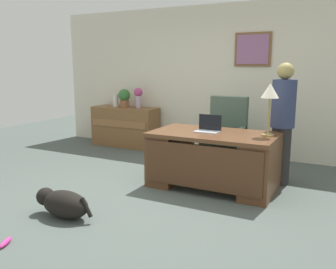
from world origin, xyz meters
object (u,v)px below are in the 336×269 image
object	(u,v)px
desk_lamp	(270,94)
vase_empty	(116,101)
person_standing	(282,123)
dog_toy_bone	(6,242)
vase_with_flowers	(138,96)
potted_plant	(124,97)
desk	(213,158)
armchair	(225,137)
dog_lying	(63,203)
laptop	(208,128)
credenza	(125,127)

from	to	relation	value
desk_lamp	vase_empty	bearing A→B (deg)	156.61
person_standing	desk_lamp	size ratio (longest dim) A/B	2.52
desk_lamp	dog_toy_bone	size ratio (longest dim) A/B	3.37
vase_with_flowers	potted_plant	bearing A→B (deg)	180.00
desk	potted_plant	world-z (taller)	potted_plant
armchair	desk_lamp	world-z (taller)	desk_lamp
desk_lamp	potted_plant	xyz separation A→B (m)	(-3.16, 1.46, -0.28)
person_standing	dog_toy_bone	bearing A→B (deg)	-122.74
desk	dog_toy_bone	bearing A→B (deg)	-115.38
dog_lying	potted_plant	size ratio (longest dim) A/B	2.10
laptop	dog_toy_bone	bearing A→B (deg)	-113.08
vase_with_flowers	vase_empty	world-z (taller)	vase_with_flowers
potted_plant	armchair	bearing A→B (deg)	-14.80
armchair	vase_with_flowers	distance (m)	2.16
person_standing	dog_lying	world-z (taller)	person_standing
credenza	vase_with_flowers	distance (m)	0.72
person_standing	vase_empty	distance (m)	3.61
credenza	person_standing	size ratio (longest dim) A/B	0.82
desk_lamp	desk	bearing A→B (deg)	-170.05
laptop	potted_plant	size ratio (longest dim) A/B	0.89
dog_toy_bone	credenza	bearing A→B (deg)	108.64
potted_plant	vase_with_flowers	bearing A→B (deg)	0.00
laptop	desk_lamp	bearing A→B (deg)	4.47
armchair	dog_toy_bone	distance (m)	3.52
dog_lying	desk_lamp	bearing A→B (deg)	44.94
dog_toy_bone	armchair	bearing A→B (deg)	73.67
credenza	desk_lamp	xyz separation A→B (m)	(3.15, -1.46, 0.88)
armchair	person_standing	size ratio (longest dim) A/B	0.69
laptop	vase_with_flowers	bearing A→B (deg)	143.50
dog_toy_bone	desk	bearing A→B (deg)	64.62
vase_empty	potted_plant	world-z (taller)	potted_plant
desk	dog_toy_bone	world-z (taller)	desk
armchair	vase_empty	bearing A→B (deg)	166.40
credenza	vase_empty	xyz separation A→B (m)	(-0.23, 0.00, 0.52)
laptop	credenza	bearing A→B (deg)	147.39
desk_lamp	vase_empty	distance (m)	3.70
desk	vase_with_flowers	distance (m)	2.74
vase_empty	laptop	bearing A→B (deg)	-30.32
person_standing	vase_with_flowers	xyz separation A→B (m)	(-2.92, 0.99, 0.18)
credenza	dog_lying	size ratio (longest dim) A/B	1.80
armchair	dog_toy_bone	bearing A→B (deg)	-106.33
desk	vase_empty	size ratio (longest dim) A/B	6.64
person_standing	dog_toy_bone	distance (m)	3.63
desk	vase_empty	world-z (taller)	vase_empty
credenza	dog_toy_bone	world-z (taller)	credenza
vase_with_flowers	armchair	bearing A→B (deg)	-17.11
armchair	desk_lamp	bearing A→B (deg)	-45.39
armchair	vase_empty	world-z (taller)	armchair
potted_plant	dog_toy_bone	size ratio (longest dim) A/B	1.84
dog_lying	vase_empty	bearing A→B (deg)	116.11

